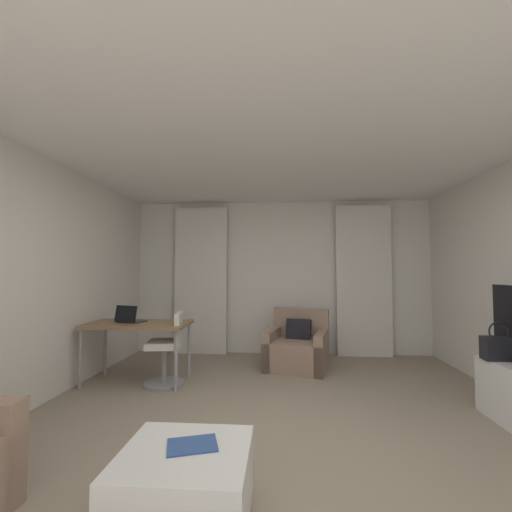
{
  "coord_description": "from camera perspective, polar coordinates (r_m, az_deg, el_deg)",
  "views": [
    {
      "loc": [
        -0.02,
        -2.74,
        1.38
      ],
      "look_at": [
        -0.3,
        1.25,
        1.58
      ],
      "focal_mm": 23.32,
      "sensor_mm": 36.0,
      "label": 1
    }
  ],
  "objects": [
    {
      "name": "curtain_left_panel",
      "position": [
        5.8,
        -9.46,
        -4.05
      ],
      "size": [
        0.9,
        0.06,
        2.5
      ],
      "color": "silver",
      "rests_on": "ground"
    },
    {
      "name": "ground_plane",
      "position": [
        3.07,
        4.56,
        -29.52
      ],
      "size": [
        12.0,
        12.0,
        0.0
      ],
      "primitive_type": "plane",
      "color": "gray"
    },
    {
      "name": "wall_window",
      "position": [
        5.77,
        4.27,
        -3.59
      ],
      "size": [
        5.12,
        0.06,
        2.6
      ],
      "color": "silver",
      "rests_on": "ground"
    },
    {
      "name": "coffee_table",
      "position": [
        2.28,
        -12.15,
        -34.13
      ],
      "size": [
        0.72,
        0.66,
        0.39
      ],
      "color": "white",
      "rests_on": "ground"
    },
    {
      "name": "laptop",
      "position": [
        4.56,
        -20.85,
        -10.03
      ],
      "size": [
        0.38,
        0.33,
        0.22
      ],
      "color": "#2D2D33",
      "rests_on": "desk"
    },
    {
      "name": "desk_chair",
      "position": [
        4.37,
        -14.9,
        -15.77
      ],
      "size": [
        0.48,
        0.48,
        0.88
      ],
      "color": "gray",
      "rests_on": "ground"
    },
    {
      "name": "ceiling",
      "position": [
        3.01,
        4.35,
        21.74
      ],
      "size": [
        5.12,
        6.12,
        0.06
      ],
      "primitive_type": "cube",
      "color": "white",
      "rests_on": "wall_left"
    },
    {
      "name": "handbag_primary",
      "position": [
        4.03,
        36.29,
        -12.52
      ],
      "size": [
        0.3,
        0.14,
        0.37
      ],
      "color": "black",
      "rests_on": "tv_console"
    },
    {
      "name": "curtain_right_panel",
      "position": [
        5.81,
        18.0,
        -3.95
      ],
      "size": [
        0.9,
        0.06,
        2.5
      ],
      "color": "silver",
      "rests_on": "ground"
    },
    {
      "name": "armchair",
      "position": [
        5.03,
        7.14,
        -15.48
      ],
      "size": [
        1.0,
        0.97,
        0.82
      ],
      "color": "#997A66",
      "rests_on": "ground"
    },
    {
      "name": "magazine_open",
      "position": [
        2.21,
        -10.88,
        -29.23
      ],
      "size": [
        0.33,
        0.27,
        0.01
      ],
      "color": "#335193",
      "rests_on": "coffee_table"
    },
    {
      "name": "desk",
      "position": [
        4.53,
        -19.55,
        -11.53
      ],
      "size": [
        1.25,
        0.66,
        0.75
      ],
      "color": "olive",
      "rests_on": "ground"
    }
  ]
}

